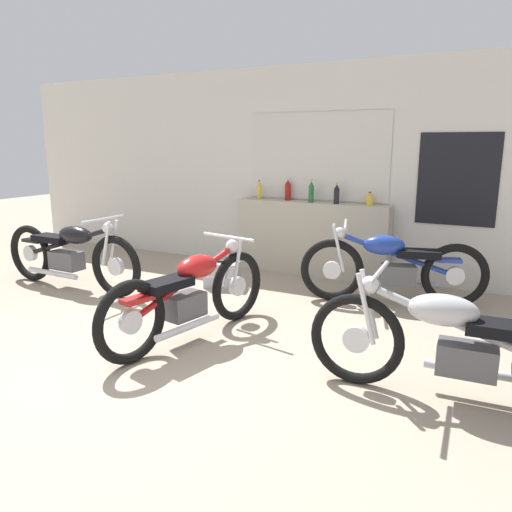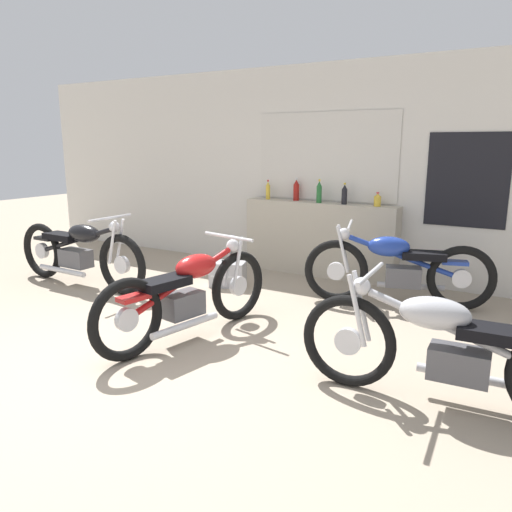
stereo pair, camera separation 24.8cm
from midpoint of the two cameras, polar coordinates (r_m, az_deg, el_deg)
name	(u,v)px [view 2 (the right image)]	position (r m, az deg, el deg)	size (l,w,h in m)	color
ground_plane	(109,365)	(4.31, -14.86, -12.01)	(24.00, 24.00, 0.00)	gray
wall_back	(308,170)	(7.01, 7.04, 9.68)	(10.00, 0.07, 2.80)	silver
sill_counter	(319,239)	(6.85, 8.24, 1.93)	(2.14, 0.28, 1.00)	#B7AD99
bottle_leftmost	(268,191)	(7.08, 2.39, 7.46)	(0.06, 0.06, 0.27)	gold
bottle_left_center	(296,190)	(6.96, 5.65, 7.46)	(0.08, 0.08, 0.31)	maroon
bottle_center	(319,192)	(6.72, 8.29, 7.20)	(0.07, 0.07, 0.31)	#23662D
bottle_right_center	(344,195)	(6.61, 11.14, 6.87)	(0.07, 0.07, 0.28)	black
bottle_rightmost	(377,200)	(6.49, 14.79, 6.19)	(0.09, 0.09, 0.18)	gold
motorcycle_red	(188,293)	(4.61, -6.23, -4.28)	(0.65, 2.02, 0.90)	black
motorcycle_black	(79,252)	(6.60, -18.58, 0.47)	(2.24, 0.64, 0.93)	black
motorcycle_blue	(397,268)	(5.73, 17.06, -1.37)	(1.98, 0.81, 0.91)	black
motorcycle_silver	(449,348)	(3.68, 23.06, -9.70)	(2.09, 0.64, 0.90)	black
hard_case_silver	(228,274)	(6.31, -2.11, -2.08)	(0.49, 0.40, 0.33)	#9E9EA3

